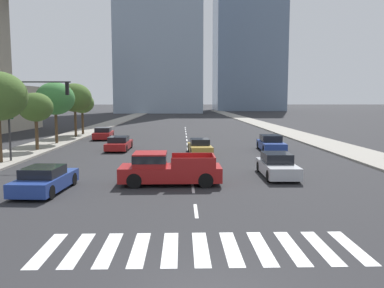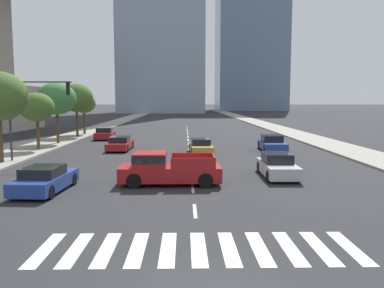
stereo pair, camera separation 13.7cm
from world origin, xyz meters
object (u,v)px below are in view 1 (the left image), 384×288
pickup_truck (165,169)px  sedan_gold_2 (200,147)px  sedan_blue_1 (271,144)px  traffic_signal_far (32,103)px  street_tree_third (55,99)px  street_tree_fifth (82,103)px  street_tree_second (36,107)px  sedan_red_3 (119,144)px  sedan_silver_0 (277,166)px  sedan_blue_5 (45,180)px  sedan_red_4 (103,134)px  street_tree_fourth (75,98)px

pickup_truck → sedan_gold_2: 12.15m
pickup_truck → sedan_blue_1: (8.59, 13.65, -0.20)m
sedan_blue_1 → traffic_signal_far: traffic_signal_far is taller
street_tree_third → street_tree_fifth: 10.47m
street_tree_third → street_tree_fifth: (0.00, 10.46, -0.54)m
street_tree_second → street_tree_third: street_tree_third is taller
sedan_red_3 → street_tree_third: size_ratio=0.76×
sedan_silver_0 → sedan_gold_2: 10.73m
sedan_red_3 → sedan_blue_5: size_ratio=1.01×
sedan_gold_2 → street_tree_second: street_tree_second is taller
sedan_blue_1 → sedan_gold_2: bearing=-72.3°
sedan_blue_1 → traffic_signal_far: bearing=-68.8°
pickup_truck → street_tree_fifth: 31.76m
sedan_red_3 → traffic_signal_far: (-4.87, -6.82, 3.60)m
sedan_blue_5 → sedan_silver_0: bearing=-69.7°
sedan_gold_2 → sedan_blue_5: sedan_blue_5 is taller
street_tree_fifth → pickup_truck: bearing=-68.6°
sedan_red_3 → street_tree_second: street_tree_second is taller
sedan_red_3 → sedan_red_4: sedan_red_4 is taller
sedan_silver_0 → street_tree_fourth: 30.27m
sedan_red_4 → traffic_signal_far: 17.17m
pickup_truck → sedan_red_4: pickup_truck is taller
sedan_gold_2 → street_tree_second: size_ratio=0.91×
sedan_blue_1 → street_tree_fifth: (-20.11, 15.78, 3.36)m
sedan_gold_2 → sedan_red_4: bearing=-143.3°
pickup_truck → sedan_red_4: size_ratio=1.15×
sedan_red_3 → sedan_red_4: (-3.30, 9.90, 0.05)m
street_tree_second → street_tree_fifth: size_ratio=0.95×
sedan_red_3 → sedan_gold_2: bearing=-107.8°
street_tree_fourth → street_tree_fifth: size_ratio=1.21×
pickup_truck → street_tree_second: street_tree_second is taller
sedan_red_4 → sedan_blue_5: (2.27, -25.75, -0.04)m
street_tree_fourth → pickup_truck: bearing=-66.2°
pickup_truck → street_tree_third: street_tree_third is taller
sedan_blue_5 → street_tree_third: size_ratio=0.74×
pickup_truck → sedan_gold_2: (2.33, 11.93, -0.25)m
sedan_silver_0 → pickup_truck: bearing=-71.7°
pickup_truck → sedan_blue_1: size_ratio=1.13×
sedan_red_4 → street_tree_second: 11.54m
sedan_gold_2 → street_tree_fourth: bearing=-139.0°
pickup_truck → street_tree_fifth: bearing=-68.8°
pickup_truck → street_tree_fourth: (-11.52, 26.09, 3.83)m
street_tree_fifth → street_tree_third: bearing=-90.0°
street_tree_third → street_tree_fifth: street_tree_third is taller
sedan_silver_0 → sedan_red_3: 16.48m
sedan_red_3 → traffic_signal_far: bearing=145.4°
sedan_blue_1 → street_tree_fifth: size_ratio=0.91×
pickup_truck → sedan_silver_0: size_ratio=1.18×
sedan_red_3 → street_tree_second: bearing=96.0°
sedan_blue_5 → street_tree_fourth: bearing=15.8°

